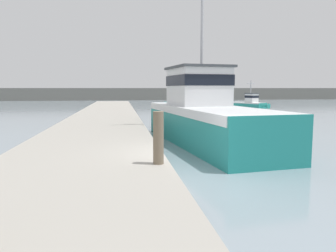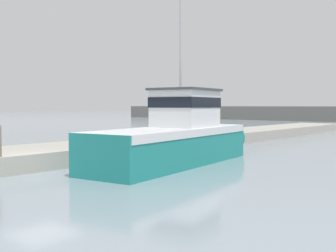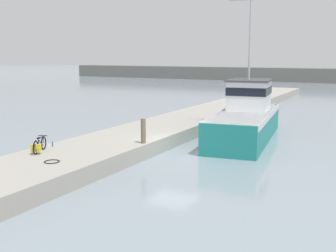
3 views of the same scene
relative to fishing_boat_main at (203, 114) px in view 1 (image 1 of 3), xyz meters
The scene contains 6 objects.
ground_plane 7.02m from the fishing_boat_main, 107.50° to the right, with size 320.00×320.00×0.00m, color #84939E.
dock_pier 8.38m from the fishing_boat_main, 128.01° to the right, with size 4.58×80.00×0.81m, color #A39E93.
far_shoreline 67.25m from the fishing_boat_main, 65.46° to the left, with size 180.00×5.00×2.75m, color slate.
fishing_boat_main is the anchor object (origin of this frame).
boat_green_anchored 30.90m from the fishing_boat_main, 63.55° to the left, with size 3.93×5.99×3.79m.
mooring_post 8.48m from the fishing_boat_main, 111.70° to the right, with size 0.26×0.26×1.30m, color #756651.
Camera 1 is at (-1.98, -9.22, 2.67)m, focal length 35.00 mm.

